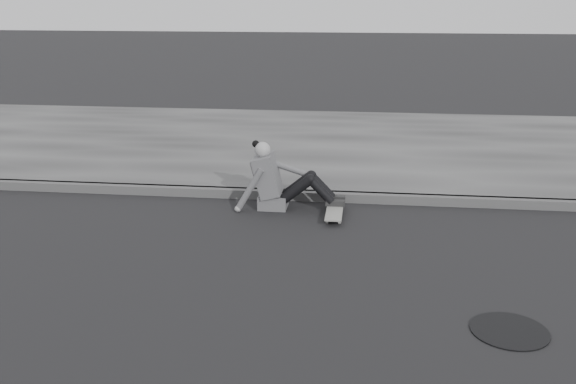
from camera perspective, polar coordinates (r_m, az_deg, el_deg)
name	(u,v)px	position (r m, az deg, el deg)	size (l,w,h in m)	color
ground	(237,281)	(6.24, -4.56, -7.85)	(80.00, 80.00, 0.00)	black
curb	(274,194)	(8.59, -1.22, -0.21)	(24.00, 0.16, 0.12)	#444444
sidewalk	(298,144)	(11.48, 0.88, 4.31)	(24.00, 6.00, 0.12)	#3C3C3C
manhole	(509,331)	(5.65, 19.08, -11.58)	(0.63, 0.63, 0.01)	black
skateboard	(335,211)	(7.92, 4.16, -1.70)	(0.20, 0.78, 0.09)	gray
seated_woman	(278,181)	(8.13, -0.89, 0.99)	(1.38, 0.46, 0.88)	#525254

